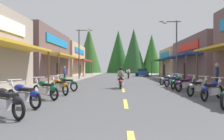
{
  "coord_description": "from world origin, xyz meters",
  "views": [
    {
      "loc": [
        -0.24,
        -1.93,
        1.47
      ],
      "look_at": [
        -1.48,
        33.07,
        1.17
      ],
      "focal_mm": 35.39,
      "sensor_mm": 36.0,
      "label": 1
    }
  ],
  "objects_px": {
    "streetlamp_left": "(81,47)",
    "parked_car_curbside": "(142,72)",
    "motorcycle_parked_right_5": "(173,80)",
    "motorcycle_parked_left_1": "(23,94)",
    "motorcycle_parked_right_4": "(177,82)",
    "rider_cruising_lead": "(121,79)",
    "pedestrian_by_shop": "(65,73)",
    "motorcycle_parked_left_2": "(45,89)",
    "rider_cruising_trailing": "(128,74)",
    "streetlamp_right": "(173,42)",
    "motorcycle_parked_left_3": "(59,86)",
    "motorcycle_parked_right_1": "(212,89)",
    "motorcycle_parked_left_0": "(5,101)",
    "motorcycle_parked_right_6": "(167,79)",
    "motorcycle_parked_right_3": "(186,83)",
    "motorcycle_parked_left_4": "(66,83)",
    "motorcycle_parked_right_2": "(198,86)",
    "pedestrian_browsing": "(217,74)"
  },
  "relations": [
    {
      "from": "motorcycle_parked_right_4",
      "to": "motorcycle_parked_right_6",
      "type": "relative_size",
      "value": 1.09
    },
    {
      "from": "motorcycle_parked_right_4",
      "to": "pedestrian_by_shop",
      "type": "relative_size",
      "value": 1.08
    },
    {
      "from": "motorcycle_parked_right_1",
      "to": "motorcycle_parked_right_6",
      "type": "bearing_deg",
      "value": 47.65
    },
    {
      "from": "pedestrian_browsing",
      "to": "parked_car_curbside",
      "type": "xyz_separation_m",
      "value": [
        -2.53,
        25.6,
        -0.38
      ]
    },
    {
      "from": "rider_cruising_lead",
      "to": "parked_car_curbside",
      "type": "bearing_deg",
      "value": -6.24
    },
    {
      "from": "motorcycle_parked_right_2",
      "to": "motorcycle_parked_right_6",
      "type": "bearing_deg",
      "value": 49.75
    },
    {
      "from": "motorcycle_parked_right_1",
      "to": "pedestrian_by_shop",
      "type": "distance_m",
      "value": 16.45
    },
    {
      "from": "motorcycle_parked_right_6",
      "to": "rider_cruising_trailing",
      "type": "xyz_separation_m",
      "value": [
        -2.93,
        12.13,
        0.17
      ]
    },
    {
      "from": "motorcycle_parked_right_3",
      "to": "parked_car_curbside",
      "type": "distance_m",
      "value": 26.58
    },
    {
      "from": "streetlamp_right",
      "to": "motorcycle_parked_left_1",
      "type": "relative_size",
      "value": 3.34
    },
    {
      "from": "motorcycle_parked_left_2",
      "to": "rider_cruising_trailing",
      "type": "xyz_separation_m",
      "value": [
        4.77,
        21.26,
        0.17
      ]
    },
    {
      "from": "motorcycle_parked_right_6",
      "to": "motorcycle_parked_left_3",
      "type": "distance_m",
      "value": 10.47
    },
    {
      "from": "motorcycle_parked_left_0",
      "to": "motorcycle_parked_left_1",
      "type": "distance_m",
      "value": 1.63
    },
    {
      "from": "motorcycle_parked_left_3",
      "to": "parked_car_curbside",
      "type": "relative_size",
      "value": 0.38
    },
    {
      "from": "motorcycle_parked_right_3",
      "to": "motorcycle_parked_right_4",
      "type": "xyz_separation_m",
      "value": [
        -0.17,
        1.56,
        0.0
      ]
    },
    {
      "from": "motorcycle_parked_right_2",
      "to": "parked_car_curbside",
      "type": "relative_size",
      "value": 0.39
    },
    {
      "from": "motorcycle_parked_left_0",
      "to": "motorcycle_parked_right_3",
      "type": "bearing_deg",
      "value": -99.53
    },
    {
      "from": "streetlamp_right",
      "to": "motorcycle_parked_left_0",
      "type": "relative_size",
      "value": 3.45
    },
    {
      "from": "motorcycle_parked_right_4",
      "to": "rider_cruising_lead",
      "type": "relative_size",
      "value": 0.84
    },
    {
      "from": "streetlamp_left",
      "to": "parked_car_curbside",
      "type": "distance_m",
      "value": 16.09
    },
    {
      "from": "motorcycle_parked_right_1",
      "to": "motorcycle_parked_left_4",
      "type": "bearing_deg",
      "value": 110.34
    },
    {
      "from": "motorcycle_parked_right_5",
      "to": "motorcycle_parked_left_3",
      "type": "relative_size",
      "value": 1.03
    },
    {
      "from": "motorcycle_parked_right_3",
      "to": "rider_cruising_lead",
      "type": "relative_size",
      "value": 0.84
    },
    {
      "from": "motorcycle_parked_right_1",
      "to": "parked_car_curbside",
      "type": "distance_m",
      "value": 30.48
    },
    {
      "from": "motorcycle_parked_left_1",
      "to": "motorcycle_parked_left_2",
      "type": "relative_size",
      "value": 1.08
    },
    {
      "from": "streetlamp_right",
      "to": "parked_car_curbside",
      "type": "distance_m",
      "value": 18.89
    },
    {
      "from": "streetlamp_left",
      "to": "motorcycle_parked_left_1",
      "type": "relative_size",
      "value": 3.43
    },
    {
      "from": "motorcycle_parked_right_5",
      "to": "motorcycle_parked_left_1",
      "type": "bearing_deg",
      "value": -169.59
    },
    {
      "from": "motorcycle_parked_left_2",
      "to": "rider_cruising_trailing",
      "type": "height_order",
      "value": "rider_cruising_trailing"
    },
    {
      "from": "motorcycle_parked_left_0",
      "to": "parked_car_curbside",
      "type": "distance_m",
      "value": 35.11
    },
    {
      "from": "motorcycle_parked_left_2",
      "to": "rider_cruising_trailing",
      "type": "relative_size",
      "value": 0.81
    },
    {
      "from": "motorcycle_parked_left_1",
      "to": "motorcycle_parked_left_3",
      "type": "xyz_separation_m",
      "value": [
        0.22,
        4.1,
        0.0
      ]
    },
    {
      "from": "streetlamp_left",
      "to": "motorcycle_parked_left_2",
      "type": "height_order",
      "value": "streetlamp_left"
    },
    {
      "from": "motorcycle_parked_right_2",
      "to": "motorcycle_parked_right_5",
      "type": "height_order",
      "value": "same"
    },
    {
      "from": "rider_cruising_trailing",
      "to": "rider_cruising_lead",
      "type": "bearing_deg",
      "value": 174.57
    },
    {
      "from": "motorcycle_parked_left_3",
      "to": "pedestrian_browsing",
      "type": "xyz_separation_m",
      "value": [
        9.99,
        2.97,
        0.58
      ]
    },
    {
      "from": "pedestrian_by_shop",
      "to": "motorcycle_parked_left_4",
      "type": "bearing_deg",
      "value": 109.25
    },
    {
      "from": "motorcycle_parked_right_4",
      "to": "rider_cruising_lead",
      "type": "xyz_separation_m",
      "value": [
        -3.99,
        0.28,
        0.17
      ]
    },
    {
      "from": "motorcycle_parked_right_3",
      "to": "pedestrian_browsing",
      "type": "height_order",
      "value": "pedestrian_browsing"
    },
    {
      "from": "motorcycle_parked_right_1",
      "to": "motorcycle_parked_right_3",
      "type": "height_order",
      "value": "same"
    },
    {
      "from": "streetlamp_left",
      "to": "motorcycle_parked_right_4",
      "type": "distance_m",
      "value": 15.48
    },
    {
      "from": "pedestrian_browsing",
      "to": "motorcycle_parked_right_4",
      "type": "bearing_deg",
      "value": -158.07
    },
    {
      "from": "motorcycle_parked_right_5",
      "to": "motorcycle_parked_right_1",
      "type": "bearing_deg",
      "value": -130.05
    },
    {
      "from": "parked_car_curbside",
      "to": "pedestrian_by_shop",
      "type": "bearing_deg",
      "value": 149.57
    },
    {
      "from": "motorcycle_parked_right_4",
      "to": "motorcycle_parked_left_0",
      "type": "xyz_separation_m",
      "value": [
        -7.5,
        -9.27,
        0.0
      ]
    },
    {
      "from": "motorcycle_parked_right_2",
      "to": "motorcycle_parked_left_4",
      "type": "distance_m",
      "value": 8.03
    },
    {
      "from": "motorcycle_parked_right_2",
      "to": "pedestrian_by_shop",
      "type": "relative_size",
      "value": 1.01
    },
    {
      "from": "motorcycle_parked_left_2",
      "to": "pedestrian_browsing",
      "type": "height_order",
      "value": "pedestrian_browsing"
    },
    {
      "from": "motorcycle_parked_right_3",
      "to": "rider_cruising_lead",
      "type": "distance_m",
      "value": 4.55
    },
    {
      "from": "motorcycle_parked_right_5",
      "to": "rider_cruising_lead",
      "type": "height_order",
      "value": "rider_cruising_lead"
    }
  ]
}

